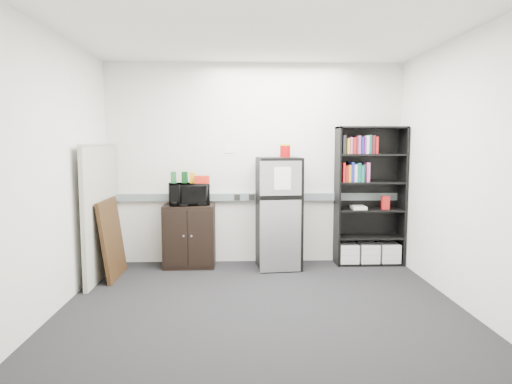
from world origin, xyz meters
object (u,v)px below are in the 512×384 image
at_px(cubicle_partition, 101,211).
at_px(microwave, 189,194).
at_px(bookshelf, 369,197).
at_px(cabinet, 189,236).
at_px(refrigerator, 279,213).

relative_size(cubicle_partition, microwave, 3.18).
bearing_deg(bookshelf, cabinet, -178.47).
height_order(bookshelf, cabinet, bookshelf).
relative_size(microwave, refrigerator, 0.35).
bearing_deg(cubicle_partition, microwave, 21.66).
bearing_deg(cabinet, cubicle_partition, -157.57).
distance_m(cubicle_partition, cabinet, 1.17).
xyz_separation_m(microwave, refrigerator, (1.17, -0.06, -0.25)).
xyz_separation_m(cubicle_partition, microwave, (1.02, 0.40, 0.16)).
bearing_deg(bookshelf, refrigerator, -173.32).
bearing_deg(cabinet, microwave, -90.00).
height_order(cabinet, microwave, microwave).
distance_m(cubicle_partition, refrigerator, 2.22).
xyz_separation_m(bookshelf, cabinet, (-2.41, -0.06, -0.50)).
xyz_separation_m(cabinet, microwave, (0.00, -0.02, 0.56)).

